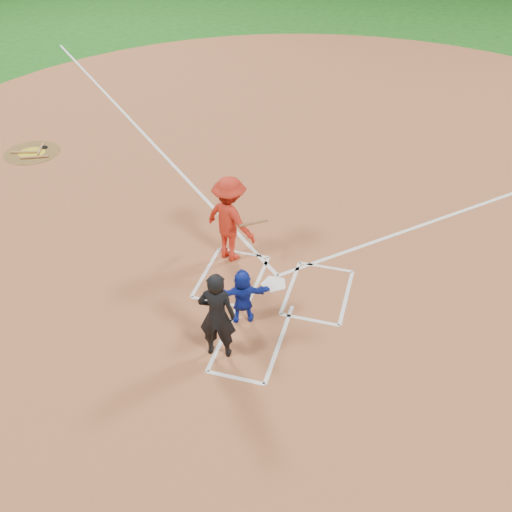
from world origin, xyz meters
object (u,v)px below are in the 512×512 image
(on_deck_circle, at_px, (32,153))
(umpire, at_px, (217,315))
(home_plate, at_px, (274,284))
(batter_at_plate, at_px, (230,219))
(catcher, at_px, (243,296))

(on_deck_circle, height_order, umpire, umpire)
(home_plate, bearing_deg, on_deck_circle, -25.21)
(batter_at_plate, bearing_deg, umpire, -76.31)
(home_plate, xyz_separation_m, on_deck_circle, (-8.85, 4.17, -0.00))
(home_plate, xyz_separation_m, batter_at_plate, (-1.22, 0.71, 1.02))
(on_deck_circle, xyz_separation_m, catcher, (8.52, -5.43, 0.60))
(on_deck_circle, bearing_deg, umpire, -37.64)
(home_plate, distance_m, umpire, 2.51)
(home_plate, distance_m, batter_at_plate, 1.75)
(home_plate, relative_size, catcher, 0.49)
(on_deck_circle, height_order, batter_at_plate, batter_at_plate)
(catcher, bearing_deg, umpire, 57.36)
(batter_at_plate, bearing_deg, home_plate, -30.08)
(on_deck_circle, xyz_separation_m, umpire, (8.35, -6.44, 0.93))
(umpire, bearing_deg, batter_at_plate, -83.91)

